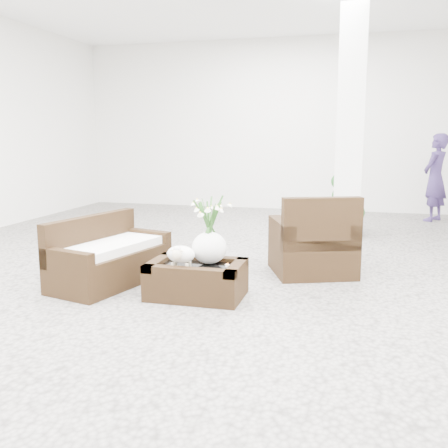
% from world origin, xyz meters
% --- Properties ---
extents(ground, '(11.00, 11.00, 0.00)m').
position_xyz_m(ground, '(0.00, 0.00, 0.00)').
color(ground, gray).
rests_on(ground, ground).
extents(column, '(0.40, 0.40, 3.50)m').
position_xyz_m(column, '(1.20, 2.80, 1.75)').
color(column, white).
rests_on(column, ground).
extents(coffee_table, '(0.90, 0.60, 0.31)m').
position_xyz_m(coffee_table, '(-0.12, -0.70, 0.16)').
color(coffee_table, black).
rests_on(coffee_table, ground).
extents(sheep_figurine, '(0.28, 0.23, 0.21)m').
position_xyz_m(sheep_figurine, '(-0.24, -0.80, 0.42)').
color(sheep_figurine, white).
rests_on(sheep_figurine, coffee_table).
extents(planter_narcissus, '(0.44, 0.44, 0.80)m').
position_xyz_m(planter_narcissus, '(-0.02, -0.60, 0.71)').
color(planter_narcissus, white).
rests_on(planter_narcissus, coffee_table).
extents(tealight, '(0.04, 0.04, 0.03)m').
position_xyz_m(tealight, '(0.18, -0.68, 0.33)').
color(tealight, white).
rests_on(tealight, coffee_table).
extents(armchair, '(1.08, 1.06, 0.90)m').
position_xyz_m(armchair, '(0.88, 0.46, 0.45)').
color(armchair, black).
rests_on(armchair, ground).
extents(loveseat, '(0.95, 1.44, 0.70)m').
position_xyz_m(loveseat, '(-1.13, -0.49, 0.35)').
color(loveseat, black).
rests_on(loveseat, ground).
extents(topiary, '(0.44, 0.44, 1.63)m').
position_xyz_m(topiary, '(1.15, 3.10, 0.82)').
color(topiary, '#143F14').
rests_on(topiary, ground).
extents(shopper, '(0.63, 0.69, 1.58)m').
position_xyz_m(shopper, '(2.69, 4.66, 0.79)').
color(shopper, '#372758').
rests_on(shopper, ground).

